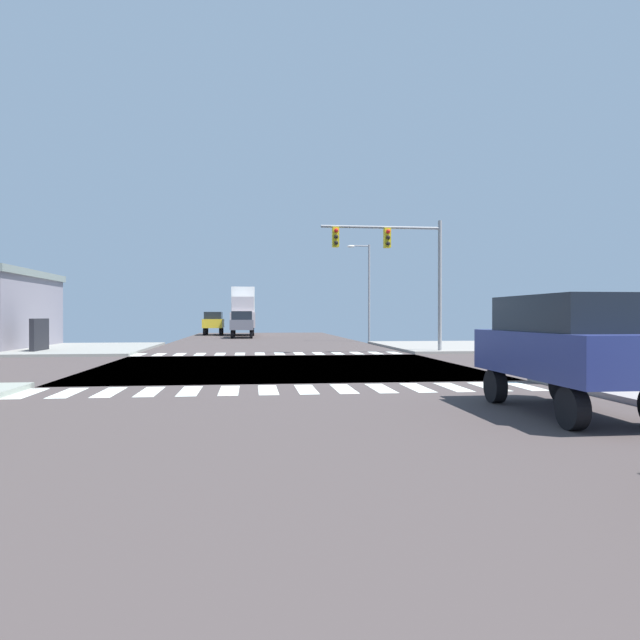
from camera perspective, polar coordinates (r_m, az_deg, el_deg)
name	(u,v)px	position (r m, az deg, el deg)	size (l,w,h in m)	color
ground	(282,367)	(22.63, -3.73, -4.56)	(90.00, 90.00, 0.05)	#443A39
sidewalk_corner_ne	(482,346)	(37.36, 15.60, -2.47)	(12.00, 12.00, 0.14)	gray
sidewalk_corner_nw	(41,349)	(36.53, -25.63, -2.56)	(12.00, 12.00, 0.14)	gray
crosswalk_near	(287,390)	(15.36, -3.23, -6.81)	(13.50, 2.00, 0.01)	silver
crosswalk_far	(270,354)	(29.89, -4.94, -3.30)	(13.50, 2.00, 0.01)	silver
traffic_signal_mast	(395,255)	(30.42, 7.38, 6.33)	(6.34, 0.55, 6.89)	gray
street_lamp	(366,283)	(44.28, 4.49, 3.64)	(1.78, 0.32, 7.33)	gray
suv_farside_1	(566,343)	(12.49, 22.96, -2.10)	(1.96, 4.60, 2.34)	black
pickup_crossing_1	(242,323)	(51.78, -7.64, -0.31)	(2.00, 5.10, 2.35)	black
box_truck_queued_1	(243,310)	(59.47, -7.52, 1.00)	(2.40, 7.20, 4.85)	black
suv_trailing_3	(213,321)	(60.14, -10.37, -0.12)	(1.96, 4.60, 2.34)	black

